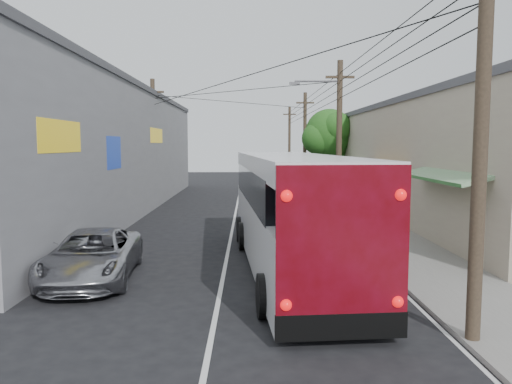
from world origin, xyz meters
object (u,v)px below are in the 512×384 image
at_px(parked_car_mid, 309,194).
at_px(pedestrian_near, 362,200).
at_px(jeepney, 92,256).
at_px(pedestrian_far, 348,199).
at_px(coach_bus, 290,210).
at_px(parked_car_far, 293,186).
at_px(parked_suv, 310,209).

height_order(parked_car_mid, pedestrian_near, pedestrian_near).
distance_m(jeepney, pedestrian_far, 17.39).
bearing_deg(pedestrian_far, jeepney, 47.84).
height_order(coach_bus, parked_car_far, coach_bus).
distance_m(coach_bus, parked_car_mid, 16.13).
height_order(parked_suv, pedestrian_near, pedestrian_near).
xyz_separation_m(parked_car_mid, pedestrian_near, (2.42, -4.38, 0.10)).
xyz_separation_m(parked_suv, parked_car_far, (0.44, 14.77, -0.07)).
relative_size(parked_suv, pedestrian_far, 3.74).
distance_m(jeepney, parked_car_far, 26.15).
height_order(coach_bus, jeepney, coach_bus).
bearing_deg(pedestrian_far, pedestrian_near, 106.90).
distance_m(coach_bus, parked_car_far, 23.79).
bearing_deg(coach_bus, parked_suv, 74.64).
distance_m(pedestrian_near, pedestrian_far, 1.40).
height_order(coach_bus, pedestrian_near, coach_bus).
height_order(parked_suv, parked_car_far, parked_suv).
bearing_deg(parked_car_far, pedestrian_far, -77.88).
bearing_deg(jeepney, parked_car_mid, 58.70).
xyz_separation_m(jeepney, parked_suv, (7.60, 10.11, 0.05)).
xyz_separation_m(coach_bus, pedestrian_near, (4.95, 11.52, -0.95)).
bearing_deg(parked_suv, jeepney, -122.08).
xyz_separation_m(parked_car_mid, pedestrian_far, (1.87, -3.09, 0.01)).
bearing_deg(pedestrian_far, parked_suv, 49.71).
distance_m(parked_suv, pedestrian_near, 4.15).
height_order(jeepney, parked_suv, parked_suv).
relative_size(coach_bus, parked_suv, 2.39).
height_order(parked_car_far, pedestrian_near, pedestrian_near).
bearing_deg(pedestrian_near, coach_bus, 50.40).
relative_size(jeepney, pedestrian_near, 3.21).
distance_m(parked_car_mid, parked_car_far, 7.78).
relative_size(coach_bus, parked_car_far, 3.01).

